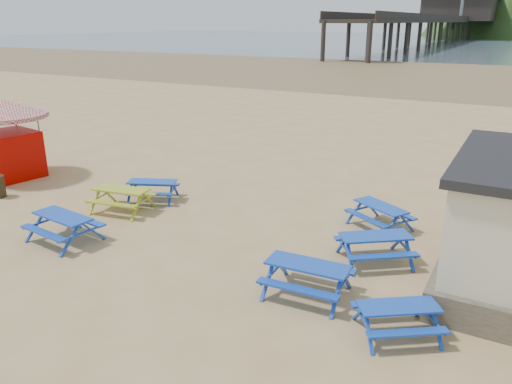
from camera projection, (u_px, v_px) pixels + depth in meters
The scene contains 12 objects.
ground at pixel (200, 232), 15.01m from camera, with size 400.00×400.00×0.00m, color tan.
wet_sand at pixel (459, 73), 60.64m from camera, with size 400.00×400.00×0.00m, color brown.
sea at pixel (511, 41), 156.04m from camera, with size 400.00×400.00×0.00m, color #42525E.
picnic_table_blue_a at pixel (153, 190), 17.58m from camera, with size 2.06×1.89×0.70m.
picnic_table_blue_b at pixel (380, 217), 15.20m from camera, with size 2.20×2.07×0.73m.
picnic_table_blue_c at pixel (375, 249), 13.02m from camera, with size 2.33×2.25×0.76m.
picnic_table_blue_d at pixel (64, 228), 14.27m from camera, with size 2.05×1.73×0.79m.
picnic_table_blue_e at pixel (307, 279), 11.44m from camera, with size 1.96×1.62×0.79m.
picnic_table_blue_f at pixel (397, 320), 10.00m from camera, with size 2.04×1.96×0.67m.
picnic_table_yellow at pixel (122, 200), 16.56m from camera, with size 2.06×1.76×0.77m.
ice_cream_kiosk at pixel (4, 129), 19.63m from camera, with size 4.09×4.09×3.15m.
pier at pixel (456, 23), 169.27m from camera, with size 24.00×220.00×39.29m.
Camera 1 is at (8.13, -11.30, 6.01)m, focal length 35.00 mm.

